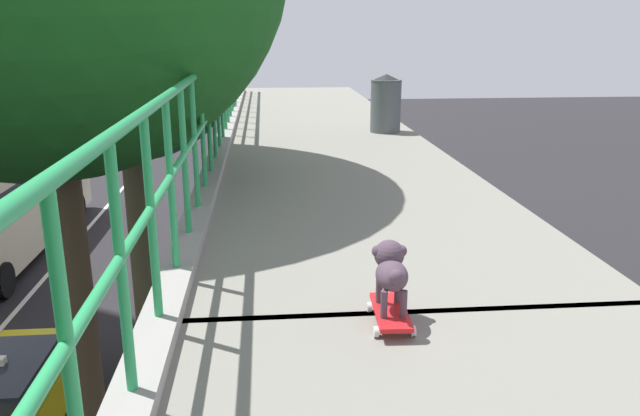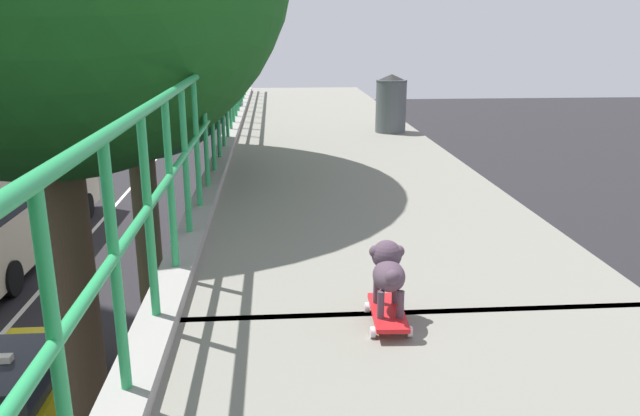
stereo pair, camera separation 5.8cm
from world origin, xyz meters
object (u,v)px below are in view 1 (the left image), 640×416
(car_yellow_cab_fifth, at_px, (7,398))
(small_dog, at_px, (391,268))
(toy_skateboard, at_px, (391,313))
(litter_bin, at_px, (386,103))

(car_yellow_cab_fifth, xyz_separation_m, small_dog, (5.19, -6.87, 4.97))
(car_yellow_cab_fifth, height_order, toy_skateboard, toy_skateboard)
(litter_bin, bearing_deg, small_dog, -100.66)
(toy_skateboard, bearing_deg, litter_bin, 79.39)
(car_yellow_cab_fifth, bearing_deg, litter_bin, -7.25)
(small_dog, bearing_deg, car_yellow_cab_fifth, 127.10)
(car_yellow_cab_fifth, relative_size, litter_bin, 4.89)
(toy_skateboard, relative_size, small_dog, 1.18)
(toy_skateboard, bearing_deg, car_yellow_cab_fifth, 126.93)
(car_yellow_cab_fifth, bearing_deg, toy_skateboard, -53.07)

